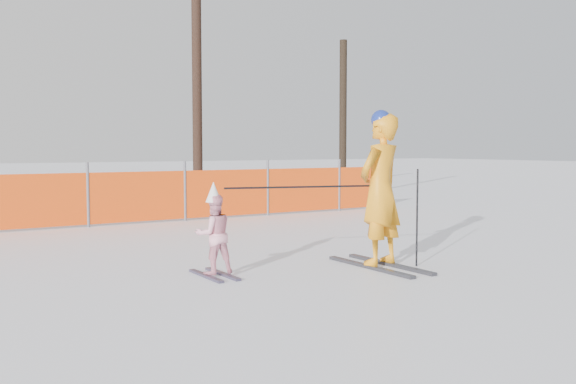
{
  "coord_description": "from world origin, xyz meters",
  "views": [
    {
      "loc": [
        -4.07,
        -5.99,
        1.54
      ],
      "look_at": [
        0.0,
        0.5,
        1.0
      ],
      "focal_mm": 40.0,
      "sensor_mm": 36.0,
      "label": 1
    }
  ],
  "objects": [
    {
      "name": "ground",
      "position": [
        0.0,
        0.0,
        0.0
      ],
      "size": [
        120.0,
        120.0,
        0.0
      ],
      "primitive_type": "plane",
      "color": "white",
      "rests_on": "ground"
    },
    {
      "name": "adult",
      "position": [
        1.25,
        0.28,
        1.0
      ],
      "size": [
        0.8,
        1.61,
        2.01
      ],
      "color": "black",
      "rests_on": "ground"
    },
    {
      "name": "child",
      "position": [
        -0.8,
        0.88,
        0.52
      ],
      "size": [
        0.49,
        0.84,
        1.13
      ],
      "color": "black",
      "rests_on": "ground"
    },
    {
      "name": "ski_poles",
      "position": [
        0.81,
        0.38,
        0.88
      ],
      "size": [
        2.4,
        0.79,
        1.26
      ],
      "color": "black",
      "rests_on": "ground"
    },
    {
      "name": "safety_fence",
      "position": [
        -2.33,
        6.44,
        0.56
      ],
      "size": [
        17.09,
        0.06,
        1.25
      ],
      "color": "#595960",
      "rests_on": "ground"
    },
    {
      "name": "tree_trunks",
      "position": [
        4.92,
        10.49,
        2.94
      ],
      "size": [
        4.65,
        1.24,
        6.42
      ],
      "color": "black",
      "rests_on": "ground"
    }
  ]
}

